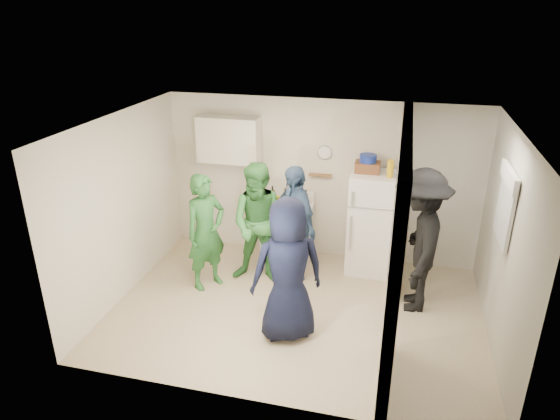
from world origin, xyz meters
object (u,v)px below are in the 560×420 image
(blue_bowl, at_px, (368,158))
(yellow_cup_stack_top, at_px, (390,169))
(stove, at_px, (287,233))
(wicker_basket, at_px, (368,167))
(fridge, at_px, (370,223))
(person_green_center, at_px, (260,224))
(person_nook, at_px, (419,241))
(person_denim, at_px, (294,223))
(person_navy, at_px, (288,270))
(person_green_left, at_px, (206,232))

(blue_bowl, height_order, yellow_cup_stack_top, blue_bowl)
(stove, distance_m, wicker_basket, 1.65)
(fridge, relative_size, wicker_basket, 4.40)
(blue_bowl, bearing_deg, person_green_center, -152.23)
(person_green_center, height_order, person_nook, person_nook)
(wicker_basket, height_order, person_green_center, person_green_center)
(wicker_basket, distance_m, person_denim, 1.31)
(fridge, xyz_separation_m, person_nook, (0.67, -0.85, 0.19))
(stove, xyz_separation_m, person_navy, (0.44, -1.90, 0.45))
(fridge, bearing_deg, blue_bowl, 153.43)
(person_green_left, relative_size, person_denim, 0.97)
(yellow_cup_stack_top, distance_m, person_denim, 1.54)
(stove, height_order, fridge, fridge)
(stove, distance_m, person_green_left, 1.44)
(person_green_center, bearing_deg, blue_bowl, 24.75)
(wicker_basket, distance_m, person_green_center, 1.73)
(stove, distance_m, blue_bowl, 1.74)
(stove, xyz_separation_m, person_green_left, (-0.92, -1.03, 0.39))
(blue_bowl, xyz_separation_m, yellow_cup_stack_top, (0.32, -0.15, -0.08))
(person_green_center, distance_m, person_denim, 0.49)
(blue_bowl, relative_size, person_nook, 0.12)
(stove, bearing_deg, person_navy, -76.81)
(stove, relative_size, person_navy, 0.50)
(wicker_basket, height_order, yellow_cup_stack_top, yellow_cup_stack_top)
(blue_bowl, bearing_deg, person_navy, -110.54)
(blue_bowl, height_order, person_navy, blue_bowl)
(yellow_cup_stack_top, bearing_deg, person_green_left, -159.38)
(person_green_left, height_order, person_denim, person_denim)
(person_green_left, bearing_deg, person_denim, -30.41)
(stove, bearing_deg, person_nook, -24.45)
(person_green_left, bearing_deg, blue_bowl, -28.17)
(person_green_center, bearing_deg, person_denim, 21.05)
(fridge, distance_m, person_green_center, 1.64)
(person_green_center, distance_m, person_nook, 2.16)
(blue_bowl, bearing_deg, person_nook, -49.44)
(wicker_basket, xyz_separation_m, person_green_center, (-1.39, -0.73, -0.72))
(yellow_cup_stack_top, xyz_separation_m, person_denim, (-1.26, -0.38, -0.80))
(stove, height_order, blue_bowl, blue_bowl)
(wicker_basket, xyz_separation_m, person_nook, (0.77, -0.90, -0.65))
(wicker_basket, bearing_deg, fridge, -26.57)
(fridge, relative_size, person_navy, 0.86)
(blue_bowl, bearing_deg, stove, -179.01)
(person_navy, distance_m, person_nook, 1.80)
(wicker_basket, bearing_deg, stove, -179.01)
(blue_bowl, xyz_separation_m, person_navy, (-0.72, -1.92, -0.85))
(person_green_left, xyz_separation_m, person_denim, (1.14, 0.52, 0.03))
(wicker_basket, distance_m, blue_bowl, 0.13)
(stove, distance_m, person_green_center, 0.87)
(person_green_left, distance_m, person_denim, 1.26)
(person_green_center, xyz_separation_m, person_denim, (0.45, 0.20, -0.03))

